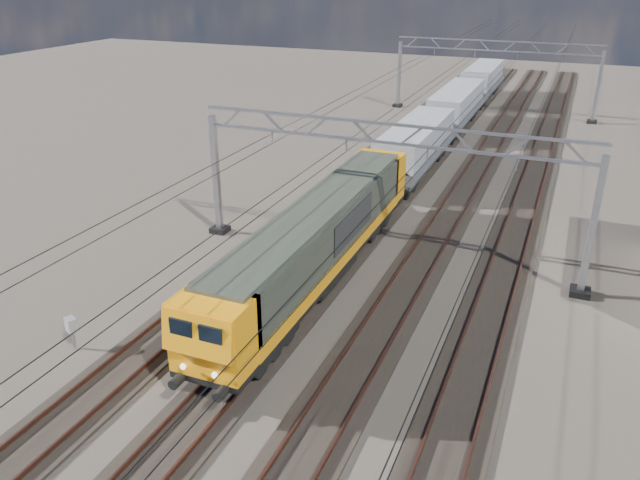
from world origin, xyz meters
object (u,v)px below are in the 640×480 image
at_px(catenary_gantry_mid, 384,188).
at_px(hopper_wagon_lead, 416,145).
at_px(hopper_wagon_third, 482,80).
at_px(locomotive, 319,238).
at_px(hopper_wagon_mid, 456,105).
at_px(catenary_gantry_far, 494,75).
at_px(trackside_cabinet, 71,326).

distance_m(catenary_gantry_mid, hopper_wagon_lead, 14.46).
height_order(catenary_gantry_mid, hopper_wagon_third, catenary_gantry_mid).
bearing_deg(locomotive, hopper_wagon_mid, 90.00).
relative_size(catenary_gantry_far, hopper_wagon_third, 1.53).
height_order(locomotive, hopper_wagon_lead, locomotive).
bearing_deg(hopper_wagon_third, hopper_wagon_lead, -90.00).
height_order(catenary_gantry_far, hopper_wagon_lead, catenary_gantry_far).
bearing_deg(hopper_wagon_lead, locomotive, -90.00).
bearing_deg(hopper_wagon_mid, catenary_gantry_mid, -85.97).
relative_size(locomotive, hopper_wagon_third, 1.62).
height_order(catenary_gantry_mid, catenary_gantry_far, same).
distance_m(locomotive, hopper_wagon_third, 46.10).
distance_m(catenary_gantry_mid, catenary_gantry_far, 36.00).
distance_m(hopper_wagon_third, trackside_cabinet, 55.31).
distance_m(hopper_wagon_lead, hopper_wagon_third, 28.40).
relative_size(hopper_wagon_lead, hopper_wagon_third, 1.00).
height_order(hopper_wagon_mid, trackside_cabinet, hopper_wagon_mid).
height_order(locomotive, hopper_wagon_mid, locomotive).
bearing_deg(hopper_wagon_lead, catenary_gantry_far, 84.75).
relative_size(catenary_gantry_mid, locomotive, 0.94).
bearing_deg(hopper_wagon_mid, trackside_cabinet, -99.43).
height_order(catenary_gantry_far, hopper_wagon_third, catenary_gantry_far).
bearing_deg(locomotive, trackside_cabinet, -127.57).
distance_m(hopper_wagon_mid, hopper_wagon_third, 14.20).
xyz_separation_m(catenary_gantry_mid, catenary_gantry_far, (0.00, 36.00, 0.00)).
bearing_deg(catenary_gantry_far, trackside_cabinet, -100.29).
bearing_deg(hopper_wagon_mid, hopper_wagon_third, 90.00).
bearing_deg(catenary_gantry_mid, catenary_gantry_far, 90.00).
xyz_separation_m(hopper_wagon_mid, hopper_wagon_third, (0.00, 14.20, 0.00)).
distance_m(catenary_gantry_mid, locomotive, 4.31).
xyz_separation_m(catenary_gantry_far, hopper_wagon_mid, (-2.00, -7.58, -1.67)).
bearing_deg(trackside_cabinet, hopper_wagon_third, 107.76).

